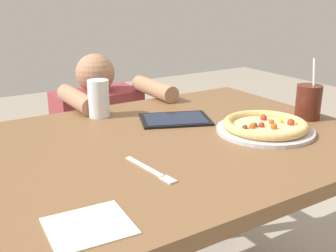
{
  "coord_description": "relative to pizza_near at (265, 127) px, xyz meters",
  "views": [
    {
      "loc": [
        -0.67,
        -1.02,
        1.19
      ],
      "look_at": [
        -0.0,
        0.04,
        0.78
      ],
      "focal_mm": 44.32,
      "sensor_mm": 36.0,
      "label": 1
    }
  ],
  "objects": [
    {
      "name": "dining_table",
      "position": [
        -0.28,
        0.11,
        -0.13
      ],
      "size": [
        1.22,
        0.94,
        0.75
      ],
      "color": "brown",
      "rests_on": "ground"
    },
    {
      "name": "pizza_near",
      "position": [
        0.0,
        0.0,
        0.0
      ],
      "size": [
        0.31,
        0.31,
        0.04
      ],
      "color": "#B7B7BC",
      "rests_on": "dining_table"
    },
    {
      "name": "drink_cup_colored",
      "position": [
        0.24,
        0.03,
        0.04
      ],
      "size": [
        0.09,
        0.09,
        0.21
      ],
      "color": "#4C1E14",
      "rests_on": "dining_table"
    },
    {
      "name": "water_cup_clear",
      "position": [
        -0.38,
        0.45,
        0.05
      ],
      "size": [
        0.08,
        0.08,
        0.14
      ],
      "color": "silver",
      "rests_on": "dining_table"
    },
    {
      "name": "paper_napkin",
      "position": [
        -0.7,
        -0.23,
        -0.02
      ],
      "size": [
        0.17,
        0.16,
        0.0
      ],
      "primitive_type": "cube",
      "rotation": [
        0.0,
        0.0,
        -0.08
      ],
      "color": "white",
      "rests_on": "dining_table"
    },
    {
      "name": "fork",
      "position": [
        -0.47,
        -0.07,
        -0.02
      ],
      "size": [
        0.04,
        0.2,
        0.0
      ],
      "color": "silver",
      "rests_on": "dining_table"
    },
    {
      "name": "tablet",
      "position": [
        -0.18,
        0.26,
        -0.01
      ],
      "size": [
        0.29,
        0.25,
        0.01
      ],
      "color": "black",
      "rests_on": "dining_table"
    },
    {
      "name": "diner_seated",
      "position": [
        -0.23,
        0.82,
        -0.36
      ],
      "size": [
        0.42,
        0.53,
        0.92
      ],
      "color": "#333847",
      "rests_on": "ground"
    }
  ]
}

